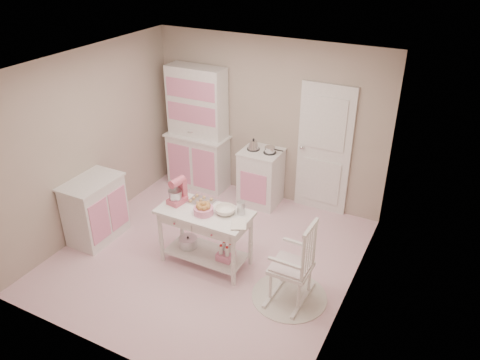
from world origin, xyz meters
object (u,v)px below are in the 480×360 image
at_px(work_table, 205,237).
at_px(base_cabinet, 95,210).
at_px(bread_basket, 204,210).
at_px(hutch, 197,129).
at_px(rocking_chair, 291,261).
at_px(stove, 261,177).
at_px(stand_mixer, 177,191).

bearing_deg(work_table, base_cabinet, -172.91).
height_order(base_cabinet, bread_basket, base_cabinet).
height_order(hutch, rocking_chair, hutch).
xyz_separation_m(hutch, bread_basket, (1.24, -1.85, -0.19)).
relative_size(stove, rocking_chair, 0.84).
xyz_separation_m(base_cabinet, rocking_chair, (2.93, 0.09, 0.09)).
xyz_separation_m(stove, work_table, (0.02, -1.75, -0.06)).
xyz_separation_m(work_table, bread_basket, (0.02, -0.05, 0.45)).
height_order(hutch, stand_mixer, hutch).
bearing_deg(stand_mixer, work_table, 6.42).
bearing_deg(base_cabinet, work_table, 7.09).
bearing_deg(bread_basket, rocking_chair, -3.40).
relative_size(hutch, base_cabinet, 2.26).
relative_size(base_cabinet, stand_mixer, 2.71).
distance_m(hutch, stand_mixer, 1.95).
bearing_deg(rocking_chair, bread_basket, 178.25).
xyz_separation_m(stand_mixer, bread_basket, (0.44, -0.07, -0.12)).
height_order(work_table, stand_mixer, stand_mixer).
height_order(stove, rocking_chair, rocking_chair).
relative_size(base_cabinet, rocking_chair, 0.84).
distance_m(hutch, work_table, 2.26).
height_order(rocking_chair, work_table, rocking_chair).
distance_m(rocking_chair, bread_basket, 1.26).
bearing_deg(bread_basket, stand_mixer, 170.96).
bearing_deg(stand_mixer, rocking_chair, 4.25).
relative_size(stove, base_cabinet, 1.00).
bearing_deg(bread_basket, stove, 91.18).
height_order(hutch, bread_basket, hutch).
relative_size(base_cabinet, work_table, 0.77).
bearing_deg(bread_basket, work_table, 111.80).
bearing_deg(rocking_chair, stand_mixer, 176.75).
bearing_deg(rocking_chair, work_table, 176.02).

